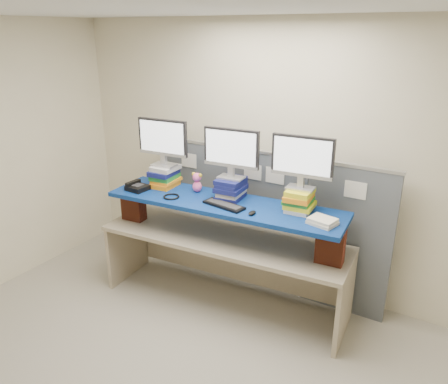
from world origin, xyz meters
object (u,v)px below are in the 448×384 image
Objects in this scene: blue_board at (224,204)px; desk_phone at (137,187)px; desk at (224,250)px; monitor_center at (231,151)px; monitor_right at (302,159)px; monitor_left at (163,140)px; keyboard at (224,205)px.

blue_board is 11.01× the size of desk_phone.
blue_board is at bearing 0.00° from desk.
monitor_center reaches higher than desk.
monitor_right is at bearing 9.57° from blue_board.
monitor_left reaches higher than desk_phone.
monitor_left is at bearing 180.00° from monitor_center.
desk is at bearing 129.92° from keyboard.
desk_phone is (-0.18, -0.23, -0.47)m from monitor_left.
desk is 4.54× the size of monitor_left.
desk_phone is (-1.63, -0.35, -0.45)m from monitor_right.
desk_phone is (-0.94, -0.18, 0.55)m from desk.
monitor_right is (0.69, 0.18, 0.50)m from blue_board.
desk is 0.54m from keyboard.
desk is 1.01m from monitor_center.
desk is at bearing -8.98° from monitor_left.
blue_board is 4.19× the size of monitor_center.
desk is at bearing 14.28° from desk_phone.
monitor_center reaches higher than desk_phone.
blue_board is 0.12m from keyboard.
desk is 0.50m from blue_board.
keyboard is 1.00m from desk_phone.
keyboard is (0.05, -0.22, -0.47)m from monitor_center.
desk is at bearing 0.00° from blue_board.
keyboard reaches higher than blue_board.
monitor_left is 1.29× the size of keyboard.
desk_phone reaches higher than desk.
keyboard is at bearing -81.46° from monitor_center.
keyboard is at bearing 8.20° from desk_phone.
monitor_right is at bearing -0.00° from monitor_center.
monitor_left is 0.96m from keyboard.
blue_board is (0.00, 0.00, 0.50)m from desk.
monitor_right is 0.83m from keyboard.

